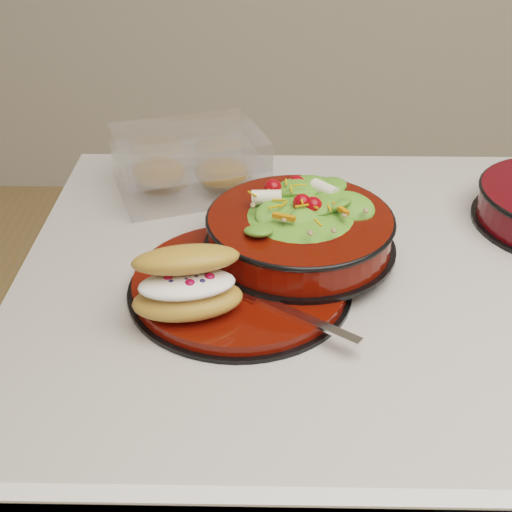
{
  "coord_description": "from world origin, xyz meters",
  "views": [
    {
      "loc": [
        -0.29,
        -0.78,
        1.42
      ],
      "look_at": [
        -0.31,
        -0.02,
        0.94
      ],
      "focal_mm": 50.0,
      "sensor_mm": 36.0,
      "label": 1
    }
  ],
  "objects_px": {
    "dinner_plate": "(241,284)",
    "croissant": "(188,283)",
    "fork": "(287,310)",
    "salad_bowl": "(300,224)",
    "pastry_box": "(189,163)",
    "island_counter": "(441,499)"
  },
  "relations": [
    {
      "from": "salad_bowl",
      "to": "croissant",
      "type": "xyz_separation_m",
      "value": [
        -0.13,
        -0.14,
        -0.0
      ]
    },
    {
      "from": "island_counter",
      "to": "salad_bowl",
      "type": "height_order",
      "value": "salad_bowl"
    },
    {
      "from": "dinner_plate",
      "to": "pastry_box",
      "type": "height_order",
      "value": "pastry_box"
    },
    {
      "from": "dinner_plate",
      "to": "pastry_box",
      "type": "xyz_separation_m",
      "value": [
        -0.09,
        0.28,
        0.03
      ]
    },
    {
      "from": "pastry_box",
      "to": "croissant",
      "type": "bearing_deg",
      "value": -104.67
    },
    {
      "from": "salad_bowl",
      "to": "island_counter",
      "type": "bearing_deg",
      "value": -6.93
    },
    {
      "from": "salad_bowl",
      "to": "pastry_box",
      "type": "distance_m",
      "value": 0.27
    },
    {
      "from": "island_counter",
      "to": "fork",
      "type": "relative_size",
      "value": 7.82
    },
    {
      "from": "dinner_plate",
      "to": "croissant",
      "type": "distance_m",
      "value": 0.1
    },
    {
      "from": "croissant",
      "to": "dinner_plate",
      "type": "bearing_deg",
      "value": 37.44
    },
    {
      "from": "dinner_plate",
      "to": "fork",
      "type": "relative_size",
      "value": 1.79
    },
    {
      "from": "salad_bowl",
      "to": "fork",
      "type": "distance_m",
      "value": 0.15
    },
    {
      "from": "island_counter",
      "to": "pastry_box",
      "type": "distance_m",
      "value": 0.69
    },
    {
      "from": "dinner_plate",
      "to": "salad_bowl",
      "type": "height_order",
      "value": "salad_bowl"
    },
    {
      "from": "salad_bowl",
      "to": "fork",
      "type": "height_order",
      "value": "salad_bowl"
    },
    {
      "from": "fork",
      "to": "pastry_box",
      "type": "distance_m",
      "value": 0.38
    },
    {
      "from": "island_counter",
      "to": "fork",
      "type": "bearing_deg",
      "value": -157.47
    },
    {
      "from": "island_counter",
      "to": "pastry_box",
      "type": "height_order",
      "value": "pastry_box"
    },
    {
      "from": "island_counter",
      "to": "croissant",
      "type": "height_order",
      "value": "croissant"
    },
    {
      "from": "salad_bowl",
      "to": "pastry_box",
      "type": "xyz_separation_m",
      "value": [
        -0.17,
        0.21,
        -0.01
      ]
    },
    {
      "from": "island_counter",
      "to": "croissant",
      "type": "distance_m",
      "value": 0.64
    },
    {
      "from": "island_counter",
      "to": "pastry_box",
      "type": "bearing_deg",
      "value": 149.87
    }
  ]
}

